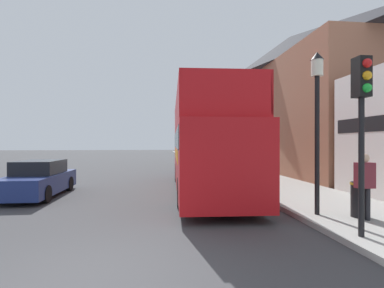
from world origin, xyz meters
name	(u,v)px	position (x,y,z in m)	size (l,w,h in m)	color
ground_plane	(143,168)	(0.00, 21.00, 0.00)	(144.00, 144.00, 0.00)	#3D3D3F
sidewalk	(231,170)	(6.85, 18.00, 0.07)	(3.74, 108.00, 0.14)	#999993
brick_terrace_rear	(290,103)	(11.72, 18.30, 5.34)	(6.00, 20.79, 10.68)	#9E664C
tour_bus	(205,150)	(3.24, 8.53, 1.81)	(3.10, 11.43, 4.10)	red
parked_car_ahead_of_bus	(195,163)	(3.82, 16.65, 0.69)	(2.02, 4.42, 1.47)	navy
parked_car_far_side	(39,180)	(-3.54, 7.94, 0.66)	(1.78, 4.50, 1.42)	navy
pedestrian_second	(365,180)	(6.41, 2.48, 1.17)	(0.45, 0.25, 1.71)	#232328
traffic_signal	(362,105)	(5.42, 1.22, 2.92)	(0.28, 0.42, 3.79)	black
lamp_post_nearest	(317,102)	(5.54, 3.22, 3.26)	(0.35, 0.35, 4.50)	black
lamp_post_second	(232,123)	(5.62, 12.99, 3.31)	(0.35, 0.35, 4.59)	black
lamp_post_third	(203,128)	(5.38, 22.75, 3.57)	(0.35, 0.35, 5.00)	black
litter_bin	(360,198)	(6.52, 2.81, 0.64)	(0.48, 0.48, 0.93)	black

